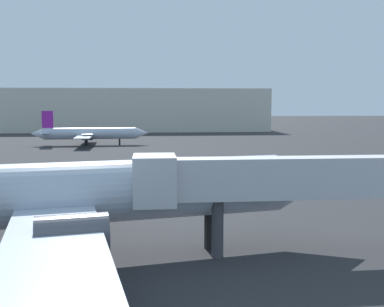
% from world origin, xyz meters
% --- Properties ---
extents(airplane_at_gate, '(32.26, 31.98, 12.41)m').
position_xyz_m(airplane_at_gate, '(-6.18, 17.13, 3.95)').
color(airplane_at_gate, '#B2BCCC').
rests_on(airplane_at_gate, ground_plane).
extents(airplane_distant, '(24.49, 19.90, 7.32)m').
position_xyz_m(airplane_distant, '(-14.66, 90.10, 2.51)').
color(airplane_distant, '#B2BCCC').
rests_on(airplane_distant, ground_plane).
extents(jet_bridge, '(19.81, 2.81, 6.03)m').
position_xyz_m(jet_bridge, '(6.22, 17.24, 4.52)').
color(jet_bridge, silver).
rests_on(jet_bridge, ground_plane).
extents(terminal_building, '(87.67, 18.13, 13.38)m').
position_xyz_m(terminal_building, '(-8.33, 139.79, 6.69)').
color(terminal_building, beige).
rests_on(terminal_building, ground_plane).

